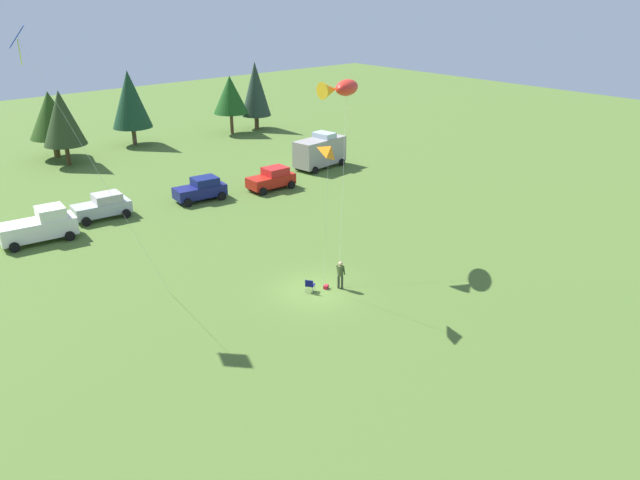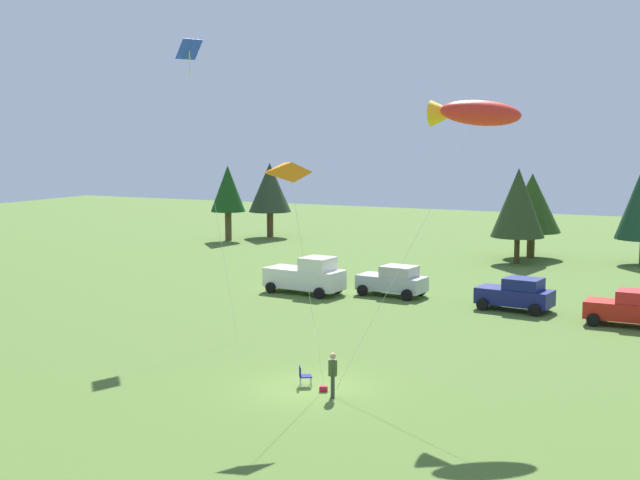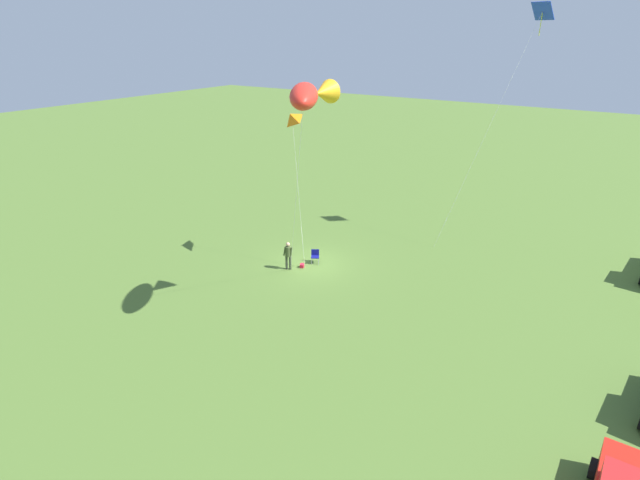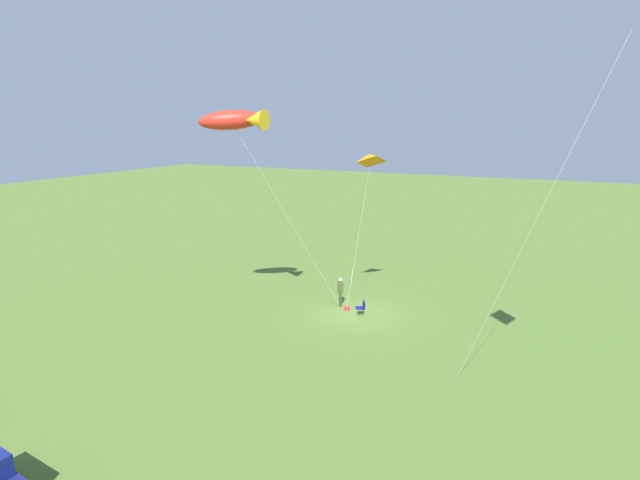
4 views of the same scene
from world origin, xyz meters
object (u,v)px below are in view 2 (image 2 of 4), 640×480
car_silver_compact (393,281)px  car_navy_hatch (516,294)px  kite_diamond_blue (190,56)px  folding_chair (303,375)px  car_red_sedan (629,308)px  kite_delta_orange (292,169)px  backpack_on_grass (323,389)px  person_kite_flyer (333,371)px  truck_white_pickup (306,276)px  kite_large_fish (472,113)px

car_silver_compact → car_navy_hatch: bearing=-3.2°
car_navy_hatch → kite_diamond_blue: (-15.00, -9.96, 13.01)m
folding_chair → car_red_sedan: car_red_sedan is taller
kite_delta_orange → kite_diamond_blue: (-11.33, 10.22, 5.28)m
backpack_on_grass → kite_diamond_blue: 20.47m
person_kite_flyer → folding_chair: person_kite_flyer is taller
person_kite_flyer → truck_white_pickup: (-10.79, 19.11, 0.08)m
car_red_sedan → kite_diamond_blue: 26.33m
car_silver_compact → car_navy_hatch: (7.90, -1.19, 0.00)m
kite_large_fish → kite_delta_orange: size_ratio=1.24×
backpack_on_grass → car_navy_hatch: car_navy_hatch is taller
car_red_sedan → kite_diamond_blue: (-21.24, -8.54, 13.01)m
folding_chair → car_silver_compact: size_ratio=0.19×
kite_delta_orange → person_kite_flyer: bearing=25.4°
person_kite_flyer → car_red_sedan: (8.53, 18.10, -0.07)m
backpack_on_grass → kite_delta_orange: (-0.73, -1.19, 8.57)m
folding_chair → truck_white_pickup: bearing=84.0°
folding_chair → kite_delta_orange: 8.33m
kite_large_fish → person_kite_flyer: bearing=-132.7°
person_kite_flyer → backpack_on_grass: size_ratio=5.44×
person_kite_flyer → car_navy_hatch: car_navy_hatch is taller
car_silver_compact → kite_large_fish: size_ratio=0.38×
car_silver_compact → kite_delta_orange: bearing=-73.5°
truck_white_pickup → kite_diamond_blue: size_ratio=0.35×
car_silver_compact → kite_diamond_blue: 18.55m
car_red_sedan → folding_chair: bearing=-119.4°
backpack_on_grass → kite_large_fish: bearing=39.2°
person_kite_flyer → kite_delta_orange: bearing=176.8°
car_navy_hatch → kite_delta_orange: bearing=-93.9°
folding_chair → car_navy_hatch: 19.13m
kite_large_fish → kite_diamond_blue: size_ratio=0.77×
kite_large_fish → truck_white_pickup: bearing=134.9°
folding_chair → backpack_on_grass: folding_chair is taller
kite_delta_orange → car_navy_hatch: bearing=79.7°
kite_delta_orange → backpack_on_grass: bearing=58.4°
backpack_on_grass → truck_white_pickup: truck_white_pickup is taller
person_kite_flyer → truck_white_pickup: size_ratio=0.34×
car_red_sedan → kite_delta_orange: (-9.91, -18.76, 7.73)m
folding_chair → backpack_on_grass: bearing=-47.6°
truck_white_pickup → car_red_sedan: 19.35m
backpack_on_grass → kite_large_fish: 12.21m
person_kite_flyer → kite_large_fish: (3.96, 4.29, 9.75)m
person_kite_flyer → kite_diamond_blue: kite_diamond_blue is taller
backpack_on_grass → kite_large_fish: (4.61, 3.76, 10.66)m
car_navy_hatch → kite_large_fish: 18.20m
folding_chair → person_kite_flyer: bearing=-58.3°
person_kite_flyer → car_red_sedan: size_ratio=0.41×
backpack_on_grass → car_red_sedan: size_ratio=0.08×
car_silver_compact → car_red_sedan: same height
truck_white_pickup → kite_diamond_blue: kite_diamond_blue is taller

